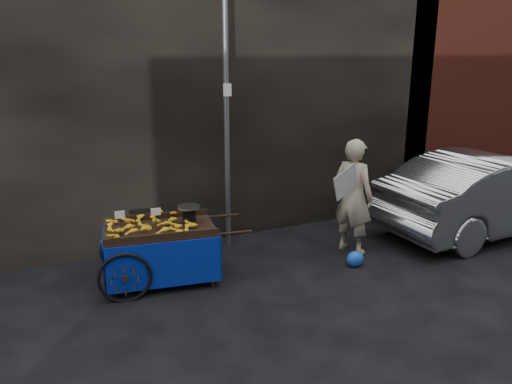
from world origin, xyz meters
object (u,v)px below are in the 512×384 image
banana_cart (156,234)px  plastic_bag (355,259)px  parked_car (493,192)px  vendor (353,196)px

banana_cart → plastic_bag: size_ratio=8.17×
parked_car → banana_cart: bearing=83.5°
vendor → parked_car: (2.64, -0.25, -0.20)m
vendor → banana_cart: bearing=62.3°
banana_cart → vendor: vendor is taller
plastic_bag → parked_car: bearing=4.9°
banana_cart → plastic_bag: bearing=-6.6°
banana_cart → plastic_bag: banana_cart is taller
banana_cart → vendor: bearing=4.4°
banana_cart → parked_car: parked_car is taller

